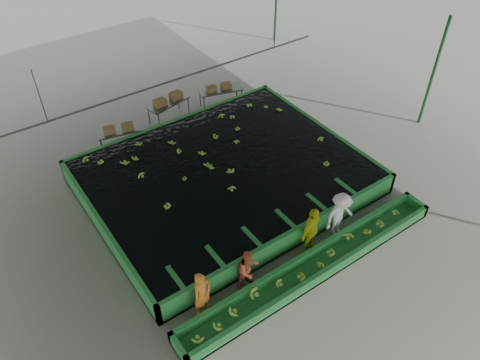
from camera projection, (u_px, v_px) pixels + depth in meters
ground at (248, 208)px, 17.30m from camera, size 80.00×80.00×0.00m
shed_roof at (250, 89)px, 13.99m from camera, size 20.00×22.00×0.04m
shed_posts at (249, 154)px, 15.65m from camera, size 20.00×22.00×5.00m
flotation_tank at (225, 177)px, 17.92m from camera, size 10.00×8.00×0.90m
tank_water at (225, 169)px, 17.66m from camera, size 9.70×7.70×0.00m
sorting_trough at (314, 267)px, 14.92m from camera, size 10.00×1.00×0.50m
cableway_rail at (174, 80)px, 18.38m from camera, size 0.08×0.08×14.00m
rail_hanger_left at (40, 97)px, 15.56m from camera, size 0.04×0.04×2.00m
rail_hanger_right at (275, 25)px, 19.88m from camera, size 0.04×0.04×2.00m
worker_a at (202, 294)px, 13.44m from camera, size 0.69×0.53×1.69m
worker_b at (248, 270)px, 14.21m from camera, size 0.77×0.61×1.52m
worker_c at (311, 230)px, 15.19m from camera, size 1.18×0.76×1.86m
worker_d at (340, 215)px, 15.76m from camera, size 1.17×0.69×1.79m
packing_table_left at (122, 138)px, 19.81m from camera, size 2.06×1.18×0.88m
packing_table_mid at (169, 110)px, 21.40m from camera, size 2.11×1.22×0.90m
packing_table_right at (221, 97)px, 22.22m from camera, size 2.18×1.34×0.93m
box_stack_left at (119, 131)px, 19.45m from camera, size 1.29×0.66×0.27m
box_stack_mid at (168, 102)px, 21.10m from camera, size 1.48×0.59×0.31m
box_stack_right at (219, 90)px, 21.86m from camera, size 1.24×0.57×0.26m
floating_bananas at (213, 158)px, 18.15m from camera, size 8.35×5.69×0.11m
trough_bananas at (314, 264)px, 14.82m from camera, size 8.55×0.57×0.11m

